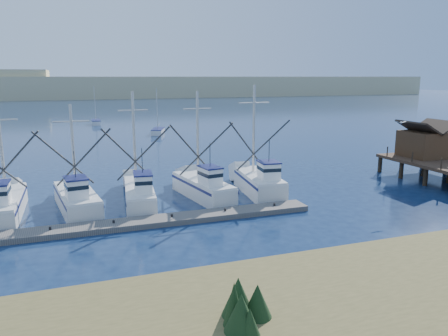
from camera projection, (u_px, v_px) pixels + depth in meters
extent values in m
plane|color=#0D1D3D|center=(294.00, 242.00, 27.03)|extent=(500.00, 500.00, 0.00)
cube|color=#625D58|center=(114.00, 226.00, 29.46)|extent=(28.77, 2.00, 0.38)
cube|color=#4C331E|center=(425.00, 144.00, 44.51)|extent=(4.00, 4.00, 2.60)
cube|color=tan|center=(92.00, 87.00, 219.46)|extent=(360.00, 60.00, 10.00)
cube|color=silver|center=(5.00, 207.00, 31.92)|extent=(2.44, 8.28, 1.43)
cylinder|color=#B7B2A8|center=(1.00, 148.00, 32.37)|extent=(0.22, 0.22, 6.90)
cube|color=silver|center=(77.00, 201.00, 33.42)|extent=(3.44, 8.13, 1.42)
cube|color=white|center=(76.00, 189.00, 31.26)|extent=(1.66, 2.09, 1.50)
cylinder|color=#B7B2A8|center=(73.00, 147.00, 33.83)|extent=(0.22, 0.22, 6.59)
cube|color=silver|center=(139.00, 195.00, 35.34)|extent=(3.08, 8.78, 1.36)
cube|color=white|center=(143.00, 184.00, 33.02)|extent=(1.48, 2.22, 1.50)
cylinder|color=#B7B2A8|center=(134.00, 138.00, 35.78)|extent=(0.22, 0.22, 7.52)
cube|color=silver|center=(203.00, 189.00, 36.78)|extent=(3.47, 8.22, 1.51)
cube|color=white|center=(210.00, 177.00, 34.59)|extent=(1.57, 2.13, 1.50)
cylinder|color=#B7B2A8|center=(198.00, 135.00, 37.13)|extent=(0.22, 0.22, 7.36)
cube|color=silver|center=(259.00, 184.00, 38.22)|extent=(3.40, 7.72, 1.60)
cube|color=white|center=(269.00, 171.00, 36.13)|extent=(1.69, 1.98, 1.50)
cylinder|color=#B7B2A8|center=(254.00, 130.00, 38.43)|extent=(0.22, 0.22, 7.76)
cube|color=silver|center=(158.00, 132.00, 77.69)|extent=(3.36, 5.56, 0.90)
cylinder|color=#B7B2A8|center=(157.00, 109.00, 77.14)|extent=(0.12, 0.12, 7.20)
cube|color=silver|center=(96.00, 122.00, 93.06)|extent=(1.83, 5.47, 0.90)
cylinder|color=#B7B2A8|center=(95.00, 103.00, 92.50)|extent=(0.12, 0.12, 7.20)
sphere|color=white|center=(401.00, 122.00, 36.59)|extent=(0.17, 0.17, 0.17)
cube|color=white|center=(399.00, 122.00, 36.50)|extent=(0.43, 0.10, 0.11)
cube|color=white|center=(404.00, 122.00, 36.67)|extent=(0.43, 0.10, 0.11)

